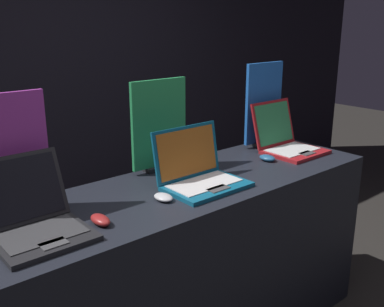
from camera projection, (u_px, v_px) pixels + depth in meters
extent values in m
cube|color=black|center=(40.00, 63.00, 3.36)|extent=(8.00, 0.05, 2.80)
cube|color=black|center=(193.00, 267.00, 2.34)|extent=(2.08, 0.64, 0.94)
cube|color=black|center=(44.00, 238.00, 1.63)|extent=(0.33, 0.27, 0.02)
cube|color=#2D2D30|center=(42.00, 233.00, 1.64)|extent=(0.29, 0.19, 0.00)
cube|color=#3F3F42|center=(54.00, 244.00, 1.56)|extent=(0.09, 0.06, 0.00)
cube|color=black|center=(21.00, 189.00, 1.72)|extent=(0.33, 0.11, 0.26)
cube|color=black|center=(22.00, 189.00, 1.72)|extent=(0.30, 0.09, 0.22)
ellipsoid|color=maroon|center=(100.00, 220.00, 1.76)|extent=(0.06, 0.11, 0.04)
cube|color=black|center=(15.00, 212.00, 1.84)|extent=(0.18, 0.07, 0.02)
cube|color=purple|center=(7.00, 153.00, 1.77)|extent=(0.33, 0.02, 0.48)
cube|color=#0F5170|center=(208.00, 186.00, 2.13)|extent=(0.39, 0.26, 0.02)
cube|color=#B7B7B7|center=(205.00, 183.00, 2.14)|extent=(0.34, 0.18, 0.00)
cube|color=#3F3F42|center=(219.00, 188.00, 2.07)|extent=(0.11, 0.06, 0.00)
cube|color=#0F5170|center=(188.00, 152.00, 2.20)|extent=(0.39, 0.06, 0.25)
cube|color=#A5591E|center=(188.00, 152.00, 2.20)|extent=(0.35, 0.04, 0.22)
ellipsoid|color=#B2B2B7|center=(163.00, 197.00, 1.99)|extent=(0.07, 0.10, 0.03)
cube|color=black|center=(161.00, 167.00, 2.40)|extent=(0.19, 0.07, 0.02)
cube|color=#268C4C|center=(160.00, 123.00, 2.33)|extent=(0.34, 0.02, 0.46)
cube|color=maroon|center=(295.00, 152.00, 2.67)|extent=(0.34, 0.28, 0.02)
cube|color=#B7B7B7|center=(292.00, 149.00, 2.69)|extent=(0.30, 0.20, 0.00)
cube|color=#3F3F42|center=(307.00, 153.00, 2.61)|extent=(0.09, 0.06, 0.00)
cube|color=maroon|center=(273.00, 123.00, 2.76)|extent=(0.34, 0.09, 0.27)
cube|color=#2D7F4C|center=(274.00, 123.00, 2.76)|extent=(0.31, 0.07, 0.24)
ellipsoid|color=navy|center=(267.00, 158.00, 2.54)|extent=(0.07, 0.10, 0.03)
cube|color=black|center=(262.00, 143.00, 2.87)|extent=(0.17, 0.07, 0.02)
cube|color=#1E59B2|center=(264.00, 103.00, 2.79)|extent=(0.31, 0.02, 0.49)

